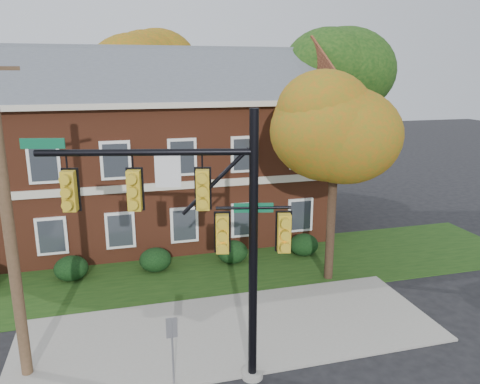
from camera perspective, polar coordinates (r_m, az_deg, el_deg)
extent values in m
plane|color=black|center=(15.68, -0.10, -18.49)|extent=(120.00, 120.00, 0.00)
cube|color=gray|center=(16.48, -1.05, -16.54)|extent=(14.00, 5.00, 0.08)
cube|color=#193811|center=(20.83, -4.47, -9.67)|extent=(30.00, 6.00, 0.04)
cube|color=brown|center=(25.25, -11.68, 2.70)|extent=(18.00, 8.00, 7.00)
cube|color=beige|center=(24.78, -12.11, 10.92)|extent=(18.80, 8.80, 0.24)
cube|color=beige|center=(21.32, -10.94, 0.57)|extent=(18.00, 0.12, 0.35)
ellipsoid|color=black|center=(21.09, -19.89, -8.74)|extent=(1.40, 1.26, 1.05)
ellipsoid|color=black|center=(21.04, -10.27, -8.13)|extent=(1.40, 1.26, 1.05)
ellipsoid|color=black|center=(21.56, -0.90, -7.31)|extent=(1.40, 1.26, 1.05)
ellipsoid|color=black|center=(22.62, 7.77, -6.38)|extent=(1.40, 1.26, 1.05)
cylinder|color=black|center=(19.54, 11.07, -2.60)|extent=(0.36, 0.36, 5.76)
ellipsoid|color=#B7540F|center=(18.81, 11.61, 7.93)|extent=(4.25, 4.25, 3.60)
ellipsoid|color=#B7540F|center=(18.72, 13.95, 9.62)|extent=(3.50, 3.50, 3.00)
cylinder|color=black|center=(28.98, 10.46, 4.31)|extent=(0.36, 0.36, 7.04)
ellipsoid|color=#0F340E|center=(28.55, 10.88, 13.03)|extent=(5.95, 5.95, 5.04)
ellipsoid|color=#0F340E|center=(28.47, 13.04, 14.12)|extent=(4.90, 4.90, 4.20)
cylinder|color=black|center=(33.12, -10.92, 6.11)|extent=(0.36, 0.36, 7.68)
ellipsoid|color=#BC5910|center=(32.78, -11.33, 14.43)|extent=(6.46, 6.46, 5.47)
ellipsoid|color=#BC5910|center=(32.31, -9.57, 15.58)|extent=(5.32, 5.32, 4.56)
cylinder|color=gray|center=(14.44, 1.50, -21.33)|extent=(0.61, 0.61, 0.18)
cylinder|color=black|center=(12.62, 1.62, -7.42)|extent=(0.29, 0.29, 7.66)
cylinder|color=black|center=(12.00, -11.48, 4.74)|extent=(5.37, 1.41, 0.18)
cylinder|color=black|center=(12.20, 1.66, -1.93)|extent=(1.94, 0.53, 0.09)
cube|color=gold|center=(12.67, -20.09, 0.09)|extent=(0.54, 0.43, 1.27)
cube|color=gold|center=(12.26, -12.77, 0.17)|extent=(0.54, 0.43, 1.27)
cube|color=gold|center=(12.06, -4.56, 0.25)|extent=(0.54, 0.43, 1.27)
cube|color=silver|center=(12.02, -8.79, 2.49)|extent=(0.65, 0.19, 0.82)
cube|color=#0B5836|center=(12.62, -22.94, 5.47)|extent=(1.08, 0.29, 0.26)
cube|color=gold|center=(12.40, -2.17, -5.13)|extent=(0.54, 0.43, 1.27)
cube|color=gold|center=(12.50, 5.41, -5.01)|extent=(0.54, 0.43, 1.27)
cube|color=#0B5836|center=(12.20, 1.66, -1.93)|extent=(1.02, 0.28, 0.25)
cylinder|color=#493722|center=(13.86, -26.44, -3.29)|extent=(0.41, 0.41, 9.34)
cylinder|color=slate|center=(13.70, -8.21, -18.81)|extent=(0.06, 0.06, 2.10)
cube|color=slate|center=(13.29, -8.33, -16.05)|extent=(0.31, 0.04, 0.59)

